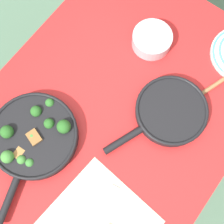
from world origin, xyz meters
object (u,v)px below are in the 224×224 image
at_px(skillet_eggs, 170,112).
at_px(prep_bowl_steel, 152,40).
at_px(skillet_broccoli, 34,137).
at_px(wooden_spoon, 202,94).

distance_m(skillet_eggs, prep_bowl_steel, 0.28).
height_order(skillet_broccoli, prep_bowl_steel, skillet_broccoli).
relative_size(skillet_eggs, prep_bowl_steel, 2.61).
distance_m(wooden_spoon, prep_bowl_steel, 0.26).
bearing_deg(prep_bowl_steel, skillet_eggs, -132.18).
bearing_deg(wooden_spoon, prep_bowl_steel, -83.15).
bearing_deg(wooden_spoon, skillet_eggs, -2.56).
relative_size(skillet_eggs, wooden_spoon, 1.02).
xyz_separation_m(skillet_broccoli, prep_bowl_steel, (0.53, -0.11, 0.00)).
xyz_separation_m(wooden_spoon, prep_bowl_steel, (0.06, 0.26, 0.02)).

